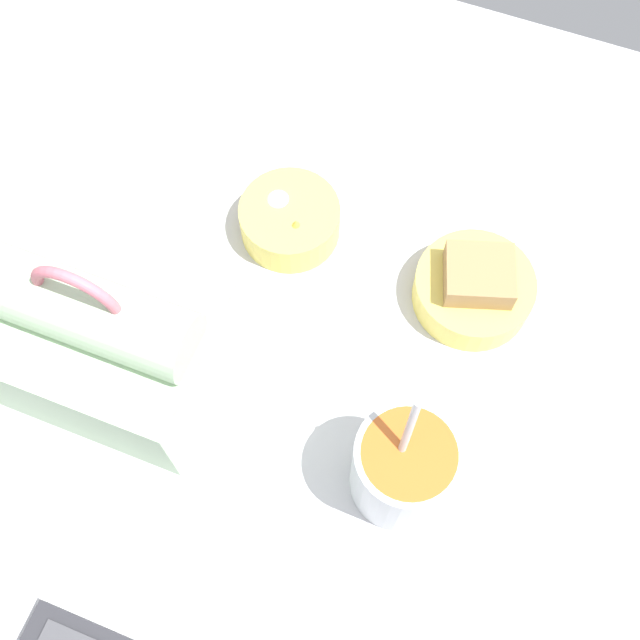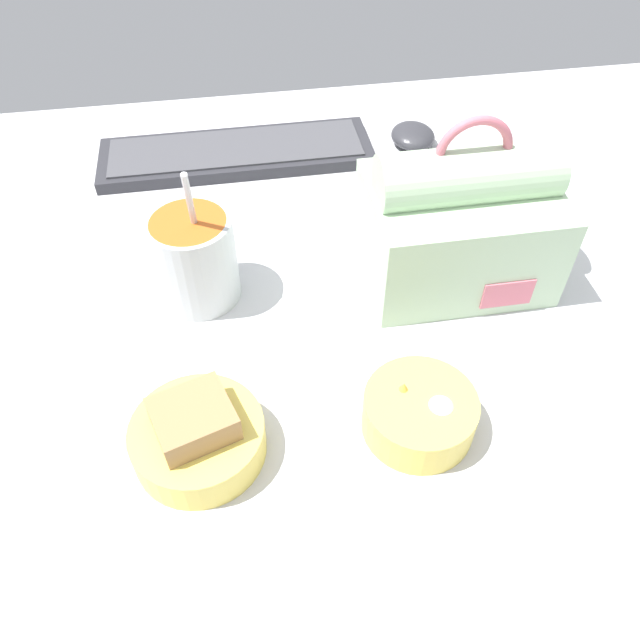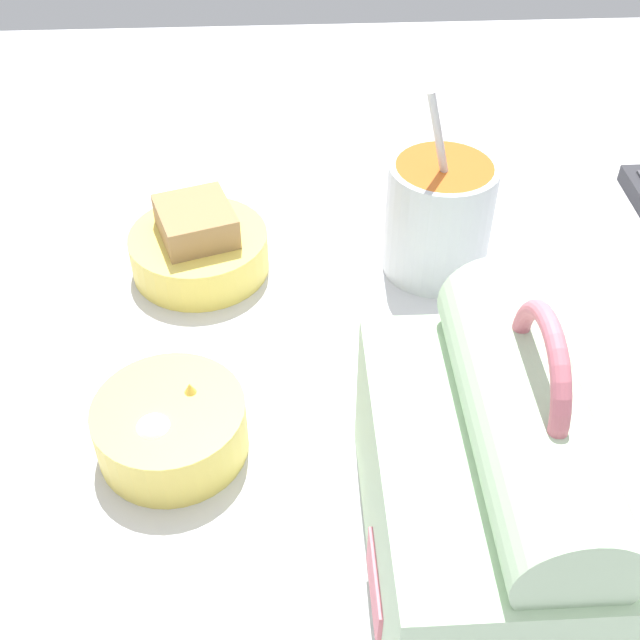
{
  "view_description": "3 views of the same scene",
  "coord_description": "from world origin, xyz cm",
  "views": [
    {
      "loc": [
        -12.29,
        26.21,
        79.12
      ],
      "look_at": [
        -0.48,
        -4.27,
        7.0
      ],
      "focal_mm": 45.0,
      "sensor_mm": 36.0,
      "label": 1
    },
    {
      "loc": [
        -7.66,
        -47.57,
        54.18
      ],
      "look_at": [
        -0.48,
        -4.27,
        7.0
      ],
      "focal_mm": 35.0,
      "sensor_mm": 36.0,
      "label": 2
    },
    {
      "loc": [
        45.2,
        -6.67,
        48.6
      ],
      "look_at": [
        -0.48,
        -4.27,
        7.0
      ],
      "focal_mm": 45.0,
      "sensor_mm": 36.0,
      "label": 3
    }
  ],
  "objects": [
    {
      "name": "keyboard",
      "position": [
        -6.6,
        35.09,
        3.02
      ],
      "size": [
        40.19,
        12.23,
        2.1
      ],
      "color": "#2D2D33",
      "rests_on": "desk_surface"
    },
    {
      "name": "bento_bowl_snacks",
      "position": [
        7.32,
        -15.34,
        4.33
      ],
      "size": [
        10.93,
        10.93,
        5.22
      ],
      "color": "#EFD65B",
      "rests_on": "desk_surface"
    },
    {
      "name": "soup_cup",
      "position": [
        -12.96,
        6.96,
        7.61
      ],
      "size": [
        9.51,
        9.51,
        17.94
      ],
      "color": "silver",
      "rests_on": "desk_surface"
    },
    {
      "name": "desk_surface",
      "position": [
        0.0,
        0.0,
        1.0
      ],
      "size": [
        140.0,
        110.0,
        2.0
      ],
      "color": "silver",
      "rests_on": "ground"
    },
    {
      "name": "computer_mouse",
      "position": [
        20.45,
        34.77,
        3.47
      ],
      "size": [
        6.64,
        7.52,
        2.95
      ],
      "color": "#333338",
      "rests_on": "desk_surface"
    },
    {
      "name": "bento_bowl_sandwich",
      "position": [
        -13.72,
        -14.61,
        4.51
      ],
      "size": [
        12.54,
        12.54,
        6.73
      ],
      "color": "#EFD65B",
      "rests_on": "desk_surface"
    },
    {
      "name": "lunch_bag",
      "position": [
        17.44,
        5.97,
        9.41
      ],
      "size": [
        21.05,
        16.36,
        20.77
      ],
      "color": "#B7D6AD",
      "rests_on": "desk_surface"
    }
  ]
}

